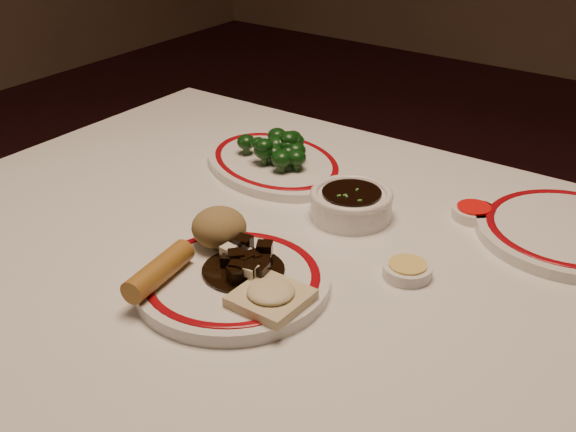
# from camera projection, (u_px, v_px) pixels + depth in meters

# --- Properties ---
(dining_table) EXTENTS (1.20, 0.90, 0.75)m
(dining_table) POSITION_uv_depth(u_px,v_px,m) (291.00, 308.00, 1.03)
(dining_table) COLOR white
(dining_table) RESTS_ON ground
(main_plate) EXTENTS (0.25, 0.25, 0.02)m
(main_plate) POSITION_uv_depth(u_px,v_px,m) (232.00, 281.00, 0.90)
(main_plate) COLOR silver
(main_plate) RESTS_ON dining_table
(rice_mound) EXTENTS (0.07, 0.07, 0.05)m
(rice_mound) POSITION_uv_depth(u_px,v_px,m) (219.00, 227.00, 0.96)
(rice_mound) COLOR olive
(rice_mound) RESTS_ON main_plate
(spring_roll) EXTENTS (0.05, 0.12, 0.03)m
(spring_roll) POSITION_uv_depth(u_px,v_px,m) (159.00, 271.00, 0.88)
(spring_roll) COLOR #A46F28
(spring_roll) RESTS_ON main_plate
(fried_wonton) EXTENTS (0.08, 0.08, 0.02)m
(fried_wonton) POSITION_uv_depth(u_px,v_px,m) (271.00, 296.00, 0.84)
(fried_wonton) COLOR beige
(fried_wonton) RESTS_ON main_plate
(stirfry_heap) EXTENTS (0.11, 0.11, 0.03)m
(stirfry_heap) POSITION_uv_depth(u_px,v_px,m) (247.00, 264.00, 0.90)
(stirfry_heap) COLOR black
(stirfry_heap) RESTS_ON main_plate
(broccoli_plate) EXTENTS (0.35, 0.33, 0.02)m
(broccoli_plate) POSITION_uv_depth(u_px,v_px,m) (276.00, 163.00, 1.23)
(broccoli_plate) COLOR silver
(broccoli_plate) RESTS_ON dining_table
(broccoli_pile) EXTENTS (0.14, 0.12, 0.05)m
(broccoli_pile) POSITION_uv_depth(u_px,v_px,m) (280.00, 147.00, 1.21)
(broccoli_pile) COLOR #23471C
(broccoli_pile) RESTS_ON broccoli_plate
(soy_bowl) EXTENTS (0.12, 0.12, 0.04)m
(soy_bowl) POSITION_uv_depth(u_px,v_px,m) (351.00, 205.00, 1.07)
(soy_bowl) COLOR silver
(soy_bowl) RESTS_ON dining_table
(sweet_sour_dish) EXTENTS (0.06, 0.06, 0.02)m
(sweet_sour_dish) POSITION_uv_depth(u_px,v_px,m) (473.00, 212.00, 1.07)
(sweet_sour_dish) COLOR silver
(sweet_sour_dish) RESTS_ON dining_table
(mustard_dish) EXTENTS (0.06, 0.06, 0.02)m
(mustard_dish) POSITION_uv_depth(u_px,v_px,m) (407.00, 270.00, 0.93)
(mustard_dish) COLOR silver
(mustard_dish) RESTS_ON dining_table
(far_plate) EXTENTS (0.27, 0.27, 0.02)m
(far_plate) POSITION_uv_depth(u_px,v_px,m) (570.00, 230.00, 1.02)
(far_plate) COLOR silver
(far_plate) RESTS_ON dining_table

